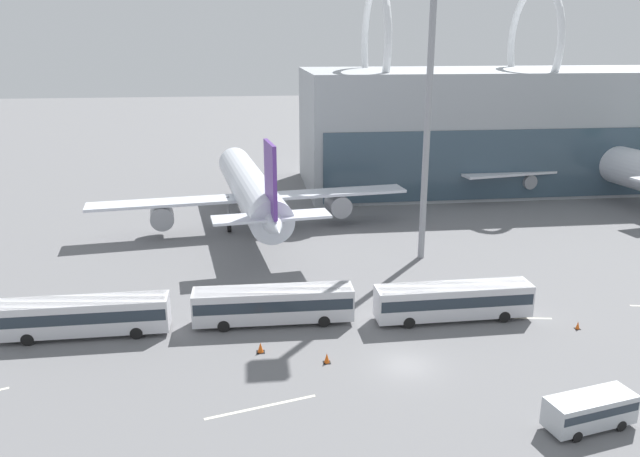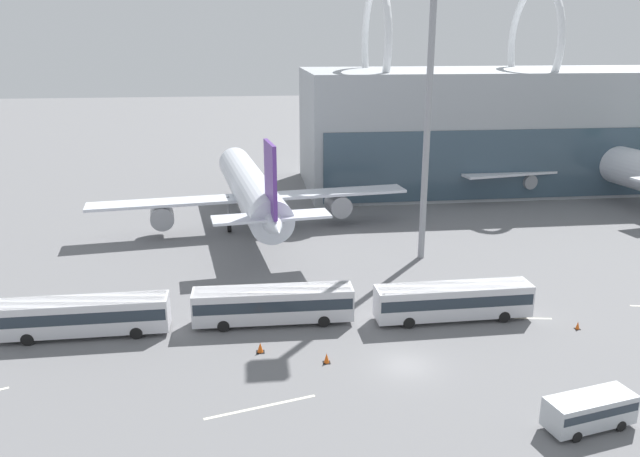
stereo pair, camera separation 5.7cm
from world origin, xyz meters
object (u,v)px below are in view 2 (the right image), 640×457
airliner_at_gate_near (252,190)px  shuttle_bus_0 (84,315)px  service_van_foreground (590,409)px  traffic_cone_0 (260,348)px  traffic_cone_1 (578,325)px  airliner_at_gate_far (596,159)px  traffic_cone_2 (327,358)px  shuttle_bus_2 (453,300)px  floodlight_mast (430,70)px  shuttle_bus_1 (273,303)px

airliner_at_gate_near → shuttle_bus_0: 31.50m
airliner_at_gate_near → service_van_foreground: 49.13m
service_van_foreground → traffic_cone_0: 23.33m
shuttle_bus_0 → traffic_cone_1: 40.48m
airliner_at_gate_far → traffic_cone_0: 70.37m
service_van_foreground → traffic_cone_0: bearing=-43.5°
service_van_foreground → traffic_cone_2: (-15.06, 9.90, -0.90)m
airliner_at_gate_far → shuttle_bus_2: size_ratio=3.48×
shuttle_bus_2 → traffic_cone_0: size_ratio=16.52×
floodlight_mast → shuttle_bus_1: bearing=-139.3°
airliner_at_gate_near → traffic_cone_1: bearing=-147.7°
airliner_at_gate_near → airliner_at_gate_far: bearing=-83.2°
shuttle_bus_1 → traffic_cone_1: (25.01, -4.18, -1.51)m
floodlight_mast → traffic_cone_2: floodlight_mast is taller
service_van_foreground → floodlight_mast: size_ratio=0.19×
shuttle_bus_2 → shuttle_bus_1: bearing=174.9°
airliner_at_gate_near → traffic_cone_2: airliner_at_gate_near is taller
airliner_at_gate_near → traffic_cone_0: bearing=172.7°
airliner_at_gate_far → traffic_cone_1: 52.72m
shuttle_bus_0 → traffic_cone_2: bearing=-20.6°
service_van_foreground → floodlight_mast: bearing=-99.0°
shuttle_bus_0 → traffic_cone_0: size_ratio=16.52×
traffic_cone_0 → traffic_cone_1: (26.28, 0.83, -0.07)m
floodlight_mast → traffic_cone_2: bearing=-121.5°
shuttle_bus_0 → traffic_cone_2: size_ratio=17.02×
traffic_cone_1 → traffic_cone_2: traffic_cone_2 is taller
service_van_foreground → shuttle_bus_1: bearing=-54.8°
shuttle_bus_0 → traffic_cone_0: shuttle_bus_0 is taller
airliner_at_gate_far → traffic_cone_1: airliner_at_gate_far is taller
shuttle_bus_0 → traffic_cone_1: shuttle_bus_0 is taller
airliner_at_gate_near → traffic_cone_2: (4.88, -34.85, -4.56)m
shuttle_bus_1 → floodlight_mast: floodlight_mast is taller
shuttle_bus_1 → shuttle_bus_2: 15.31m
traffic_cone_1 → floodlight_mast: bearing=113.5°
traffic_cone_0 → airliner_at_gate_far: bearing=40.9°
shuttle_bus_1 → traffic_cone_0: shuttle_bus_1 is taller
airliner_at_gate_near → traffic_cone_1: (26.30, -31.80, -4.62)m
airliner_at_gate_near → traffic_cone_2: size_ratio=49.91×
airliner_at_gate_near → shuttle_bus_1: 27.82m
shuttle_bus_1 → traffic_cone_1: bearing=-8.7°
shuttle_bus_0 → traffic_cone_1: bearing=-6.1°
shuttle_bus_0 → service_van_foreground: size_ratio=2.23×
traffic_cone_0 → traffic_cone_1: bearing=1.8°
airliner_at_gate_far → service_van_foreground: (-33.12, -58.12, -3.89)m
shuttle_bus_0 → traffic_cone_2: shuttle_bus_0 is taller
airliner_at_gate_near → floodlight_mast: (18.18, -13.11, 15.03)m
airliner_at_gate_far → shuttle_bus_2: bearing=129.1°
airliner_at_gate_near → airliner_at_gate_far: size_ratio=0.84×
shuttle_bus_1 → traffic_cone_1: 25.40m
shuttle_bus_1 → traffic_cone_1: size_ratio=20.05×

